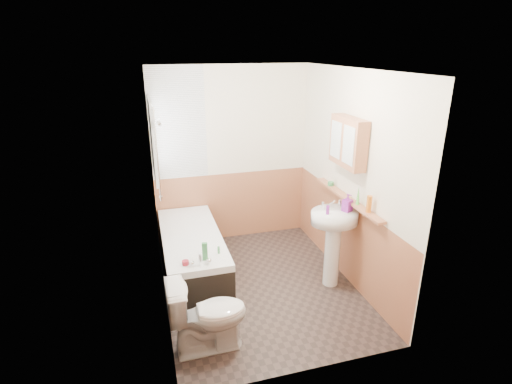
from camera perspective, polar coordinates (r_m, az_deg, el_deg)
floor at (r=4.95m, az=0.49°, el=-13.20°), size 2.80×2.80×0.00m
ceiling at (r=4.14m, az=0.60°, el=17.12°), size 2.80×2.80×0.00m
wall_back at (r=5.69m, az=-3.53°, el=5.15°), size 2.20×0.02×2.50m
wall_front at (r=3.17m, az=7.90°, el=-7.66°), size 2.20×0.02×2.50m
wall_left at (r=4.22m, az=-14.05°, el=-0.84°), size 0.02×2.80×2.50m
wall_right at (r=4.80m, az=13.34°, el=1.79°), size 0.02×2.80×2.50m
wainscot_right at (r=5.07m, az=12.44°, el=-6.29°), size 0.01×2.80×1.00m
wainscot_front at (r=3.60m, az=7.16°, el=-18.14°), size 2.20×0.01×1.00m
wainscot_back at (r=5.91m, az=-3.33°, el=-1.94°), size 2.20×0.01×1.00m
tile_cladding_left at (r=4.22m, az=-13.75°, el=-0.81°), size 0.01×2.80×2.50m
tile_return_back at (r=5.45m, az=-11.15°, el=9.54°), size 0.75×0.01×1.50m
window at (r=5.02m, az=-14.44°, el=7.24°), size 0.03×0.79×0.99m
bathtub at (r=5.09m, az=-9.11°, el=-8.62°), size 0.70×1.75×0.70m
shower_riser at (r=4.59m, az=-13.88°, el=6.28°), size 0.10×0.07×1.09m
toilet at (r=3.91m, az=-6.90°, el=-17.06°), size 0.75×0.43×0.73m
sink at (r=4.74m, az=11.02°, el=-5.74°), size 0.56×0.45×1.07m
pine_shelf at (r=4.78m, az=12.84°, el=-0.86°), size 0.10×1.48×0.03m
medicine_cabinet at (r=4.60m, az=13.01°, el=6.97°), size 0.16×0.61×0.55m
foam_can at (r=4.36m, az=15.85°, el=-1.67°), size 0.07×0.07×0.18m
green_bottle at (r=4.54m, az=14.39°, el=-0.46°), size 0.05×0.05×0.21m
black_jar at (r=5.12m, az=10.63°, el=1.19°), size 0.08×0.08×0.05m
soap_bottle at (r=4.64m, az=12.88°, el=-2.14°), size 0.17×0.23×0.10m
clear_bottle at (r=4.51m, az=10.21°, el=-2.54°), size 0.04×0.04×0.10m
blue_gel at (r=4.33m, az=-7.31°, el=-8.42°), size 0.06×0.05×0.20m
cream_jar at (r=4.32m, az=-10.05°, el=-9.91°), size 0.09×0.09×0.05m
orange_bottle at (r=4.47m, az=-5.35°, el=-8.26°), size 0.03×0.03×0.08m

